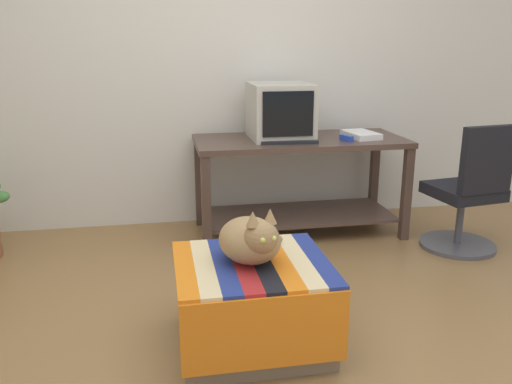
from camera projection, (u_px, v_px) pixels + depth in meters
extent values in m
plane|color=olive|center=(276.00, 355.00, 2.49)|extent=(14.00, 14.00, 0.00)
cube|color=silver|center=(219.00, 55.00, 4.07)|extent=(8.00, 0.10, 2.60)
cube|color=#4C382D|center=(206.00, 205.00, 3.60)|extent=(0.06, 0.06, 0.68)
cube|color=#4C382D|center=(406.00, 195.00, 3.85)|extent=(0.06, 0.06, 0.68)
cube|color=#4C382D|center=(374.00, 175.00, 4.41)|extent=(0.06, 0.06, 0.68)
cube|color=#4C382D|center=(199.00, 183.00, 4.16)|extent=(0.06, 0.06, 0.68)
cube|color=#4C382D|center=(298.00, 214.00, 4.06)|extent=(1.40, 0.57, 0.02)
cube|color=#4C382D|center=(300.00, 141.00, 3.90)|extent=(1.53, 0.67, 0.04)
cube|color=#BCB7A8|center=(280.00, 137.00, 3.91)|extent=(0.30, 0.34, 0.02)
cube|color=#BCB7A8|center=(280.00, 111.00, 3.86)|extent=(0.43, 0.48, 0.39)
cube|color=black|center=(288.00, 114.00, 3.63)|extent=(0.35, 0.01, 0.31)
cube|color=black|center=(288.00, 141.00, 3.73)|extent=(0.41, 0.19, 0.02)
cube|color=white|center=(361.00, 135.00, 3.92)|extent=(0.24, 0.33, 0.04)
cube|color=#7A664C|center=(252.00, 305.00, 2.54)|extent=(0.68, 0.60, 0.41)
cube|color=orange|center=(266.00, 334.00, 2.21)|extent=(0.71, 0.01, 0.33)
cube|color=orange|center=(185.00, 269.00, 2.42)|extent=(0.09, 0.65, 0.02)
cube|color=beige|center=(204.00, 267.00, 2.44)|extent=(0.09, 0.65, 0.02)
cube|color=navy|center=(224.00, 266.00, 2.45)|extent=(0.09, 0.65, 0.02)
cube|color=#AD2323|center=(243.00, 264.00, 2.47)|extent=(0.09, 0.65, 0.02)
cube|color=black|center=(262.00, 263.00, 2.48)|extent=(0.09, 0.65, 0.02)
cube|color=orange|center=(280.00, 261.00, 2.50)|extent=(0.09, 0.65, 0.02)
cube|color=beige|center=(299.00, 260.00, 2.52)|extent=(0.09, 0.65, 0.02)
cube|color=navy|center=(317.00, 259.00, 2.53)|extent=(0.09, 0.65, 0.02)
ellipsoid|color=#9E7A4C|center=(250.00, 240.00, 2.46)|extent=(0.35, 0.39, 0.21)
sphere|color=#9E7A4C|center=(261.00, 237.00, 2.33)|extent=(0.15, 0.15, 0.15)
cylinder|color=#9E7A4C|center=(264.00, 246.00, 2.60)|extent=(0.22, 0.20, 0.04)
cone|color=#9E7A4C|center=(253.00, 219.00, 2.29)|extent=(0.06, 0.06, 0.07)
cone|color=#9E7A4C|center=(270.00, 216.00, 2.33)|extent=(0.06, 0.06, 0.07)
sphere|color=#C6D151|center=(263.00, 240.00, 2.26)|extent=(0.02, 0.02, 0.02)
sphere|color=#C6D151|center=(274.00, 239.00, 2.28)|extent=(0.02, 0.02, 0.02)
cylinder|color=#4C4C51|center=(457.00, 245.00, 3.79)|extent=(0.52, 0.52, 0.03)
cylinder|color=#4C4C51|center=(460.00, 220.00, 3.74)|extent=(0.05, 0.05, 0.34)
cube|color=black|center=(463.00, 191.00, 3.68)|extent=(0.48, 0.48, 0.08)
cube|color=black|center=(487.00, 160.00, 3.44)|extent=(0.38, 0.11, 0.44)
cube|color=#2342B7|center=(346.00, 138.00, 3.79)|extent=(0.07, 0.12, 0.04)
cylinder|color=#B7B7BC|center=(365.00, 134.00, 4.06)|extent=(0.06, 0.13, 0.01)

